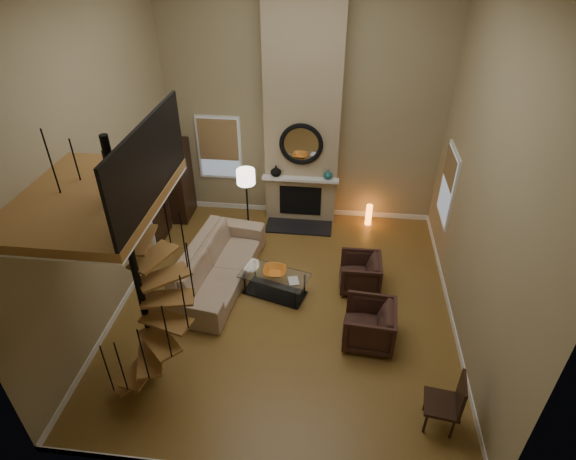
# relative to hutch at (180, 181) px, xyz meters

# --- Properties ---
(ground) EXTENTS (6.00, 6.50, 0.01)m
(ground) POSITION_rel_hutch_xyz_m (2.77, -2.77, -0.95)
(ground) COLOR olive
(ground) RESTS_ON ground
(back_wall) EXTENTS (6.00, 0.02, 5.50)m
(back_wall) POSITION_rel_hutch_xyz_m (2.77, 0.48, 1.80)
(back_wall) COLOR #9B8C64
(back_wall) RESTS_ON ground
(front_wall) EXTENTS (6.00, 0.02, 5.50)m
(front_wall) POSITION_rel_hutch_xyz_m (2.77, -6.02, 1.80)
(front_wall) COLOR #9B8C64
(front_wall) RESTS_ON ground
(left_wall) EXTENTS (0.02, 6.50, 5.50)m
(left_wall) POSITION_rel_hutch_xyz_m (-0.23, -2.77, 1.80)
(left_wall) COLOR #9B8C64
(left_wall) RESTS_ON ground
(right_wall) EXTENTS (0.02, 6.50, 5.50)m
(right_wall) POSITION_rel_hutch_xyz_m (5.77, -2.77, 1.80)
(right_wall) COLOR #9B8C64
(right_wall) RESTS_ON ground
(baseboard_back) EXTENTS (6.00, 0.02, 0.12)m
(baseboard_back) POSITION_rel_hutch_xyz_m (2.77, 0.47, -0.89)
(baseboard_back) COLOR white
(baseboard_back) RESTS_ON ground
(baseboard_left) EXTENTS (0.02, 6.50, 0.12)m
(baseboard_left) POSITION_rel_hutch_xyz_m (-0.22, -2.77, -0.89)
(baseboard_left) COLOR white
(baseboard_left) RESTS_ON ground
(baseboard_right) EXTENTS (0.02, 6.50, 0.12)m
(baseboard_right) POSITION_rel_hutch_xyz_m (5.76, -2.77, -0.89)
(baseboard_right) COLOR white
(baseboard_right) RESTS_ON ground
(chimney_breast) EXTENTS (1.60, 0.38, 5.50)m
(chimney_breast) POSITION_rel_hutch_xyz_m (2.77, 0.29, 1.80)
(chimney_breast) COLOR tan
(chimney_breast) RESTS_ON ground
(hearth) EXTENTS (1.50, 0.60, 0.04)m
(hearth) POSITION_rel_hutch_xyz_m (2.77, -0.20, -0.93)
(hearth) COLOR black
(hearth) RESTS_ON ground
(firebox) EXTENTS (0.95, 0.02, 0.72)m
(firebox) POSITION_rel_hutch_xyz_m (2.77, 0.09, -0.40)
(firebox) COLOR black
(firebox) RESTS_ON chimney_breast
(mantel) EXTENTS (1.70, 0.18, 0.06)m
(mantel) POSITION_rel_hutch_xyz_m (2.77, 0.01, 0.20)
(mantel) COLOR white
(mantel) RESTS_ON chimney_breast
(mirror_frame) EXTENTS (0.94, 0.10, 0.94)m
(mirror_frame) POSITION_rel_hutch_xyz_m (2.77, 0.07, 1.00)
(mirror_frame) COLOR black
(mirror_frame) RESTS_ON chimney_breast
(mirror_disc) EXTENTS (0.80, 0.01, 0.80)m
(mirror_disc) POSITION_rel_hutch_xyz_m (2.77, 0.08, 1.00)
(mirror_disc) COLOR white
(mirror_disc) RESTS_ON chimney_breast
(vase_left) EXTENTS (0.24, 0.24, 0.25)m
(vase_left) POSITION_rel_hutch_xyz_m (2.22, 0.05, 0.35)
(vase_left) COLOR black
(vase_left) RESTS_ON mantel
(vase_right) EXTENTS (0.20, 0.20, 0.21)m
(vase_right) POSITION_rel_hutch_xyz_m (3.37, 0.05, 0.33)
(vase_right) COLOR #195558
(vase_right) RESTS_ON mantel
(window_back) EXTENTS (1.02, 0.06, 1.52)m
(window_back) POSITION_rel_hutch_xyz_m (0.87, 0.45, 0.67)
(window_back) COLOR white
(window_back) RESTS_ON back_wall
(window_right) EXTENTS (0.06, 1.02, 1.52)m
(window_right) POSITION_rel_hutch_xyz_m (5.74, -0.77, 0.68)
(window_right) COLOR white
(window_right) RESTS_ON right_wall
(entry_door) EXTENTS (0.10, 1.05, 2.16)m
(entry_door) POSITION_rel_hutch_xyz_m (-0.19, -0.97, 0.10)
(entry_door) COLOR white
(entry_door) RESTS_ON ground
(loft) EXTENTS (1.70, 2.20, 1.09)m
(loft) POSITION_rel_hutch_xyz_m (0.72, -4.57, 2.29)
(loft) COLOR olive
(loft) RESTS_ON left_wall
(spiral_stair) EXTENTS (1.47, 1.47, 4.06)m
(spiral_stair) POSITION_rel_hutch_xyz_m (0.99, -4.56, 0.83)
(spiral_stair) COLOR black
(spiral_stair) RESTS_ON ground
(hutch) EXTENTS (0.38, 0.82, 1.82)m
(hutch) POSITION_rel_hutch_xyz_m (0.00, 0.00, 0.00)
(hutch) COLOR black
(hutch) RESTS_ON ground
(sofa) EXTENTS (1.46, 2.94, 0.82)m
(sofa) POSITION_rel_hutch_xyz_m (1.37, -2.22, -0.55)
(sofa) COLOR tan
(sofa) RESTS_ON ground
(armchair_near) EXTENTS (0.78, 0.76, 0.70)m
(armchair_near) POSITION_rel_hutch_xyz_m (4.19, -2.13, -0.60)
(armchair_near) COLOR #3B221B
(armchair_near) RESTS_ON ground
(armchair_far) EXTENTS (0.91, 0.88, 0.77)m
(armchair_far) POSITION_rel_hutch_xyz_m (4.33, -3.48, -0.60)
(armchair_far) COLOR #3B221B
(armchair_far) RESTS_ON ground
(coffee_table) EXTENTS (1.39, 0.96, 0.46)m
(coffee_table) POSITION_rel_hutch_xyz_m (2.53, -2.49, -0.67)
(coffee_table) COLOR silver
(coffee_table) RESTS_ON ground
(bowl) EXTENTS (0.43, 0.43, 0.11)m
(bowl) POSITION_rel_hutch_xyz_m (2.53, -2.44, -0.45)
(bowl) COLOR orange
(bowl) RESTS_ON coffee_table
(book) EXTENTS (0.24, 0.29, 0.02)m
(book) POSITION_rel_hutch_xyz_m (2.88, -2.64, -0.49)
(book) COLOR gray
(book) RESTS_ON coffee_table
(floor_lamp) EXTENTS (0.38, 0.38, 1.70)m
(floor_lamp) POSITION_rel_hutch_xyz_m (1.71, -0.76, 0.46)
(floor_lamp) COLOR black
(floor_lamp) RESTS_ON ground
(accent_lamp) EXTENTS (0.14, 0.14, 0.51)m
(accent_lamp) POSITION_rel_hutch_xyz_m (4.36, 0.14, -0.70)
(accent_lamp) COLOR orange
(accent_lamp) RESTS_ON ground
(side_chair) EXTENTS (0.53, 0.53, 1.00)m
(side_chair) POSITION_rel_hutch_xyz_m (5.29, -4.97, -0.42)
(side_chair) COLOR black
(side_chair) RESTS_ON ground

